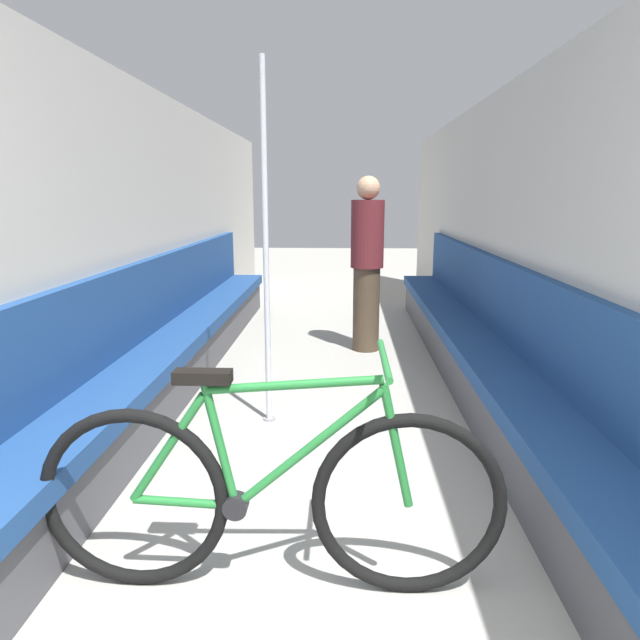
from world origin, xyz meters
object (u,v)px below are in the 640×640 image
object	(u,v)px
bicycle	(269,496)
grab_pole_near	(266,254)
passenger_standing	(367,263)
bench_seat_row_left	(172,346)
bench_seat_row_right	(479,349)

from	to	relation	value
bicycle	grab_pole_near	distance (m)	1.77
passenger_standing	grab_pole_near	bearing A→B (deg)	70.02
bicycle	passenger_standing	bearing A→B (deg)	75.16
bench_seat_row_left	grab_pole_near	bearing A→B (deg)	-38.75
passenger_standing	bench_seat_row_left	bearing A→B (deg)	37.36
bench_seat_row_right	grab_pole_near	size ratio (longest dim) A/B	2.78
bicycle	passenger_standing	size ratio (longest dim) A/B	1.06
bench_seat_row_left	bench_seat_row_right	xyz separation A→B (m)	(2.30, 0.00, 0.00)
bench_seat_row_left	bicycle	bearing A→B (deg)	-65.47
bench_seat_row_left	bicycle	distance (m)	2.49
bicycle	passenger_standing	xyz separation A→B (m)	(0.47, 3.36, 0.45)
bench_seat_row_right	grab_pole_near	world-z (taller)	grab_pole_near
bench_seat_row_left	grab_pole_near	size ratio (longest dim) A/B	2.78
grab_pole_near	passenger_standing	world-z (taller)	grab_pole_near
bicycle	grab_pole_near	bearing A→B (deg)	90.77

